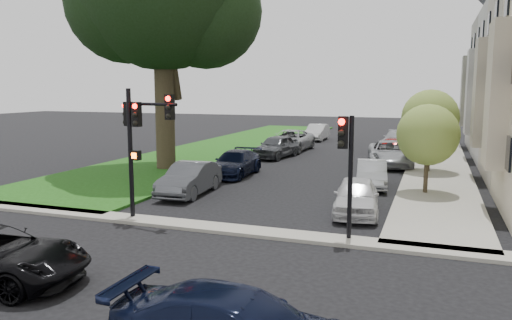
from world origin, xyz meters
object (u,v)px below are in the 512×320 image
(car_parked_6, at_px, (235,163))
(small_tree_c, at_px, (432,114))
(car_parked_7, at_px, (276,146))
(car_parked_8, at_px, (290,140))
(traffic_signal_secondary, at_px, (346,154))
(car_parked_3, at_px, (392,147))
(traffic_signal_main, at_px, (139,130))
(small_tree_a, at_px, (428,135))
(car_parked_4, at_px, (395,139))
(car_parked_9, at_px, (317,132))
(car_parked_0, at_px, (356,196))
(small_tree_b, at_px, (430,118))
(car_parked_5, at_px, (190,179))
(car_parked_2, at_px, (390,153))
(car_parked_1, at_px, (372,174))

(car_parked_6, bearing_deg, small_tree_c, 54.19)
(car_parked_7, relative_size, car_parked_8, 0.80)
(traffic_signal_secondary, relative_size, car_parked_3, 0.98)
(traffic_signal_main, height_order, traffic_signal_secondary, traffic_signal_main)
(small_tree_a, distance_m, car_parked_4, 18.86)
(car_parked_7, distance_m, car_parked_9, 12.27)
(car_parked_0, bearing_deg, car_parked_7, 111.96)
(small_tree_b, distance_m, car_parked_3, 7.01)
(traffic_signal_secondary, distance_m, car_parked_6, 12.60)
(car_parked_4, relative_size, car_parked_5, 1.02)
(car_parked_2, height_order, car_parked_4, car_parked_2)
(car_parked_0, bearing_deg, small_tree_c, 76.57)
(car_parked_2, distance_m, car_parked_3, 4.18)
(car_parked_7, xyz_separation_m, car_parked_8, (-0.15, 3.94, 0.01))
(small_tree_a, height_order, car_parked_1, small_tree_a)
(car_parked_6, distance_m, car_parked_8, 11.47)
(car_parked_9, bearing_deg, car_parked_2, -60.60)
(small_tree_a, xyz_separation_m, car_parked_9, (-9.88, 21.50, -1.98))
(car_parked_2, bearing_deg, car_parked_9, 111.52)
(car_parked_5, bearing_deg, small_tree_c, 59.25)
(car_parked_7, bearing_deg, car_parked_2, 0.55)
(traffic_signal_main, relative_size, car_parked_2, 0.86)
(small_tree_a, relative_size, car_parked_6, 0.87)
(car_parked_3, bearing_deg, small_tree_a, -72.24)
(traffic_signal_secondary, distance_m, car_parked_0, 4.11)
(traffic_signal_secondary, xyz_separation_m, car_parked_4, (-0.47, 26.61, -2.10))
(traffic_signal_main, xyz_separation_m, car_parked_7, (-0.30, 17.25, -2.50))
(small_tree_b, xyz_separation_m, car_parked_3, (-2.47, 6.09, -2.44))
(car_parked_1, height_order, car_parked_5, car_parked_5)
(car_parked_1, bearing_deg, small_tree_c, 73.28)
(traffic_signal_main, height_order, car_parked_4, traffic_signal_main)
(car_parked_0, bearing_deg, car_parked_5, 165.96)
(car_parked_5, distance_m, car_parked_7, 12.76)
(small_tree_a, bearing_deg, car_parked_3, 101.28)
(small_tree_c, bearing_deg, car_parked_1, -99.38)
(traffic_signal_secondary, bearing_deg, small_tree_a, 74.48)
(car_parked_1, height_order, car_parked_4, car_parked_4)
(traffic_signal_secondary, xyz_separation_m, car_parked_8, (-7.84, 21.23, -1.96))
(car_parked_7, height_order, car_parked_8, car_parked_8)
(small_tree_b, distance_m, car_parked_5, 14.20)
(car_parked_1, bearing_deg, traffic_signal_main, -135.76)
(small_tree_b, bearing_deg, car_parked_4, 102.44)
(car_parked_2, bearing_deg, car_parked_0, -99.04)
(car_parked_8, distance_m, car_parked_9, 8.33)
(car_parked_9, bearing_deg, car_parked_6, -90.56)
(traffic_signal_secondary, bearing_deg, traffic_signal_main, 179.70)
(small_tree_b, distance_m, traffic_signal_secondary, 14.50)
(traffic_signal_main, distance_m, car_parked_0, 8.44)
(small_tree_b, bearing_deg, car_parked_3, 112.03)
(small_tree_b, height_order, car_parked_3, small_tree_b)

